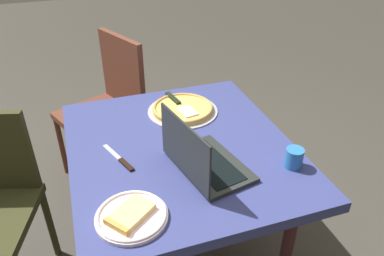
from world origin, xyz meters
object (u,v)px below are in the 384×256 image
object	(u,v)px
table_knife	(121,160)
laptop	(202,160)
chair_near	(109,102)
dining_table	(181,159)
pizza_plate	(131,216)
drink_cup	(294,158)
pizza_tray	(183,109)

from	to	relation	value
table_knife	laptop	bearing A→B (deg)	-119.28
table_knife	chair_near	world-z (taller)	chair_near
dining_table	pizza_plate	distance (m)	0.47
pizza_plate	table_knife	distance (m)	0.33
laptop	table_knife	distance (m)	0.34
table_knife	dining_table	bearing A→B (deg)	-84.21
pizza_plate	drink_cup	distance (m)	0.67
chair_near	drink_cup	bearing A→B (deg)	-152.80
pizza_tray	chair_near	world-z (taller)	chair_near
drink_cup	chair_near	world-z (taller)	chair_near
chair_near	pizza_tray	bearing A→B (deg)	-152.61
pizza_tray	chair_near	distance (m)	0.69
dining_table	chair_near	xyz separation A→B (m)	(0.86, 0.21, -0.12)
laptop	chair_near	distance (m)	1.11
pizza_plate	laptop	bearing A→B (deg)	-61.42
dining_table	pizza_plate	size ratio (longest dim) A/B	4.32
pizza_plate	drink_cup	size ratio (longest dim) A/B	3.04
dining_table	pizza_tray	world-z (taller)	pizza_tray
laptop	pizza_tray	distance (m)	0.47
pizza_tray	drink_cup	bearing A→B (deg)	-152.99
table_knife	drink_cup	world-z (taller)	drink_cup
laptop	chair_near	size ratio (longest dim) A/B	0.42
drink_cup	chair_near	xyz separation A→B (m)	(1.15, 0.59, -0.23)
laptop	pizza_plate	size ratio (longest dim) A/B	1.58
pizza_plate	pizza_tray	world-z (taller)	pizza_plate
table_knife	pizza_tray	bearing A→B (deg)	-49.77
table_knife	drink_cup	size ratio (longest dim) A/B	2.70
pizza_plate	chair_near	size ratio (longest dim) A/B	0.27
pizza_tray	drink_cup	world-z (taller)	drink_cup
laptop	chair_near	xyz separation A→B (m)	(1.05, 0.23, -0.24)
dining_table	drink_cup	size ratio (longest dim) A/B	13.13
pizza_plate	table_knife	size ratio (longest dim) A/B	1.12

